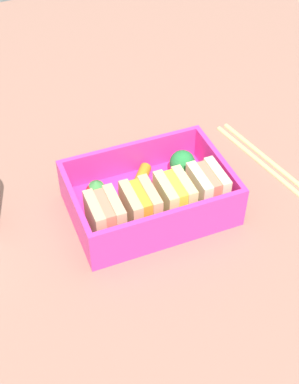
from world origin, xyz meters
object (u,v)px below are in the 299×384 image
at_px(carrot_stick_far_left, 141,180).
at_px(strawberry_far_left, 97,193).
at_px(sandwich_center_right, 105,217).
at_px(broccoli_floret, 182,164).
at_px(chopstick_pair, 269,163).
at_px(sandwich_center, 141,206).
at_px(sandwich_center_left, 175,197).
at_px(sandwich_left, 207,187).

distance_m(carrot_stick_far_left, strawberry_far_left, 0.06).
relative_size(sandwich_center_right, broccoli_floret, 1.26).
bearing_deg(strawberry_far_left, chopstick_pair, 178.65).
bearing_deg(sandwich_center, carrot_stick_far_left, -111.50).
relative_size(sandwich_center_left, broccoli_floret, 1.26).
height_order(sandwich_center, broccoli_floret, sandwich_center).
distance_m(sandwich_left, carrot_stick_far_left, 0.08).
bearing_deg(sandwich_center_left, chopstick_pair, -165.14).
bearing_deg(sandwich_center, sandwich_center_right, 0.00).
bearing_deg(broccoli_floret, strawberry_far_left, 1.60).
relative_size(sandwich_left, carrot_stick_far_left, 0.96).
distance_m(sandwich_left, sandwich_center_left, 0.04).
bearing_deg(chopstick_pair, sandwich_left, 19.97).
bearing_deg(chopstick_pair, broccoli_floret, -4.03).
height_order(sandwich_left, sandwich_center_left, same).
distance_m(sandwich_center, sandwich_center_right, 0.04).
relative_size(broccoli_floret, chopstick_pair, 0.20).
distance_m(sandwich_left, broccoli_floret, 0.05).
distance_m(sandwich_center_left, sandwich_center, 0.04).
xyz_separation_m(carrot_stick_far_left, strawberry_far_left, (0.06, 0.01, 0.01)).
distance_m(sandwich_center_left, sandwich_center_right, 0.08).
bearing_deg(sandwich_center_left, broccoli_floret, -123.21).
relative_size(sandwich_center_left, strawberry_far_left, 1.42).
height_order(sandwich_center_left, carrot_stick_far_left, sandwich_center_left).
bearing_deg(sandwich_center_right, carrot_stick_far_left, -138.66).
height_order(sandwich_center, strawberry_far_left, sandwich_center).
xyz_separation_m(sandwich_center_left, sandwich_center, (0.04, 0.00, 0.00)).
bearing_deg(sandwich_left, sandwich_center_left, 0.00).
height_order(sandwich_left, broccoli_floret, sandwich_left).
relative_size(sandwich_center_left, carrot_stick_far_left, 0.96).
xyz_separation_m(sandwich_left, sandwich_center_left, (0.04, 0.00, 0.00)).
xyz_separation_m(sandwich_center_left, strawberry_far_left, (0.07, -0.04, -0.01)).
height_order(sandwich_left, strawberry_far_left, sandwich_left).
distance_m(sandwich_center, broccoli_floret, 0.08).
relative_size(sandwich_left, sandwich_center, 1.00).
height_order(sandwich_center, sandwich_center_right, same).
relative_size(sandwich_center_right, strawberry_far_left, 1.42).
bearing_deg(strawberry_far_left, sandwich_center, 128.39).
height_order(broccoli_floret, chopstick_pair, broccoli_floret).
relative_size(carrot_stick_far_left, strawberry_far_left, 1.48).
height_order(strawberry_far_left, chopstick_pair, strawberry_far_left).
bearing_deg(sandwich_center_right, chopstick_pair, -170.22).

